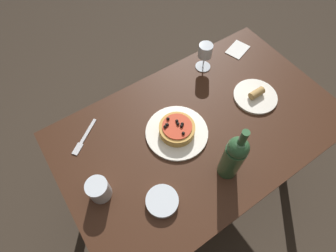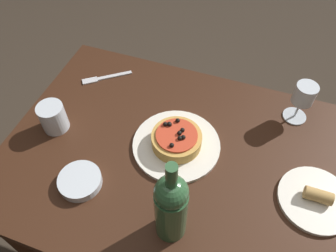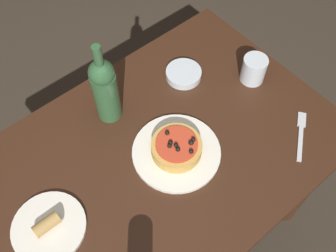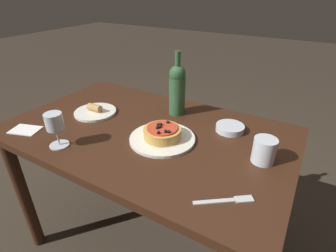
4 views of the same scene
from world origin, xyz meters
name	(u,v)px [view 3 (image 3 of 4)]	position (x,y,z in m)	size (l,w,h in m)	color
ground_plane	(151,239)	(0.00, 0.00, 0.00)	(14.00, 14.00, 0.00)	#382D23
dining_table	(144,180)	(0.00, 0.00, 0.65)	(1.26, 0.77, 0.76)	#381E11
dinner_plate	(176,152)	(0.11, -0.04, 0.77)	(0.27, 0.27, 0.01)	white
pizza	(177,147)	(0.11, -0.04, 0.80)	(0.15, 0.15, 0.06)	gold
wine_bottle	(105,89)	(0.04, 0.22, 0.89)	(0.08, 0.08, 0.31)	#2D5633
water_cup	(254,69)	(0.50, 0.02, 0.81)	(0.08, 0.08, 0.09)	silver
side_bowl	(184,74)	(0.33, 0.18, 0.77)	(0.12, 0.12, 0.03)	silver
fork	(301,133)	(0.46, -0.23, 0.76)	(0.16, 0.13, 0.00)	silver
side_plate	(49,227)	(-0.32, 0.01, 0.77)	(0.21, 0.21, 0.05)	white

